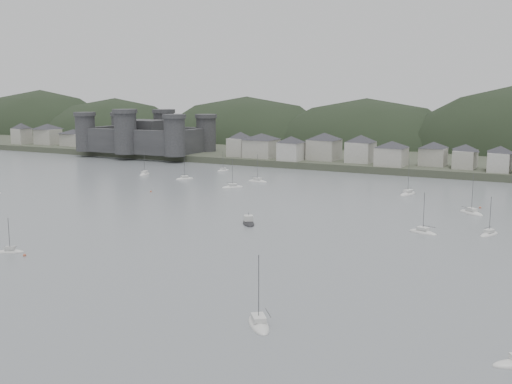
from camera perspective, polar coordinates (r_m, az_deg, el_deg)
The scene contains 9 objects.
ground at distance 119.77m, azimuth -17.19°, elevation -8.02°, with size 900.00×900.00×0.00m, color slate.
far_shore_land at distance 385.35m, azimuth 15.52°, elevation 4.05°, with size 900.00×250.00×3.00m, color #383D2D.
forested_ridge at distance 360.83m, azimuth 15.29°, elevation 1.67°, with size 851.55×103.94×102.57m.
castle at distance 329.98m, azimuth -10.01°, elevation 5.06°, with size 66.00×43.00×20.00m.
waterfront_town at distance 266.54m, azimuth 20.99°, elevation 3.09°, with size 451.48×28.46×12.92m.
sailboat_lead at distance 262.18m, azimuth -10.07°, elevation 1.60°, with size 4.85×8.89×11.60m.
moored_fleet at distance 183.40m, azimuth -7.31°, elevation -1.63°, with size 229.10×171.43×13.22m.
motor_launch_far at distance 164.02m, azimuth -0.69°, elevation -2.83°, with size 7.05×8.15×3.91m.
mooring_buoys at distance 166.16m, azimuth -3.95°, elevation -2.74°, with size 166.40×102.03×0.70m.
Camera 1 is at (81.97, -80.04, 34.92)m, focal length 44.06 mm.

